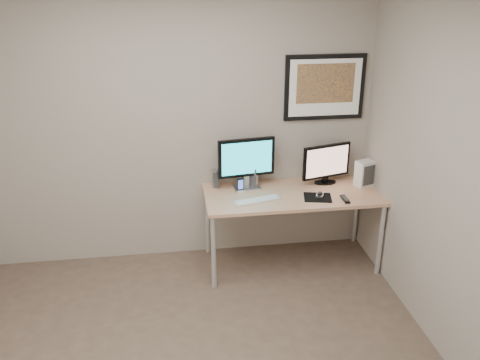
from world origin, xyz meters
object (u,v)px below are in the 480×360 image
Objects in this scene: monitor_tv at (326,163)px; speaker_right at (254,176)px; speaker_left at (216,179)px; monitor_large at (246,161)px; fan_unit at (365,173)px; phone_dock at (241,185)px; keyboard at (257,200)px; framed_art at (325,87)px; desk at (292,199)px.

monitor_tv is 0.69m from speaker_right.
monitor_tv is 1.05m from speaker_left.
monitor_large is at bearing -16.56° from speaker_left.
monitor_large is 2.18× the size of fan_unit.
monitor_tv is 1.98× the size of fan_unit.
speaker_left reaches higher than phone_dock.
keyboard is at bearing -71.56° from phone_dock.
framed_art is 4.11× the size of speaker_left.
desk is 2.13× the size of framed_art.
keyboard is at bearing -146.86° from framed_art.
desk is 3.32× the size of monitor_tv.
keyboard is at bearing -52.86° from speaker_left.
keyboard is at bearing -172.52° from monitor_tv.
desk is 0.49m from phone_dock.
monitor_large reaches higher than desk.
monitor_tv is (0.76, 0.01, -0.06)m from monitor_large.
framed_art reaches higher than desk.
framed_art is at bearing 33.95° from speaker_right.
fan_unit is (1.11, -0.09, -0.15)m from monitor_large.
phone_dock is 1.18m from fan_unit.
speaker_right is at bearing 70.47° from keyboard.
monitor_large is at bearing 155.67° from fan_unit.
speaker_left is (-1.05, 0.04, -0.12)m from monitor_tv.
fan_unit reaches higher than speaker_right.
phone_dock is at bearing 169.86° from monitor_tv.
speaker_right is at bearing 153.17° from fan_unit.
framed_art reaches higher than phone_dock.
keyboard is at bearing -71.33° from speaker_right.
monitor_large reaches higher than monitor_tv.
speaker_left is 0.49m from keyboard.
desk is 0.49m from monitor_tv.
speaker_left is 0.75× the size of fan_unit.
framed_art is 3.08× the size of fan_unit.
keyboard is (0.33, -0.34, -0.08)m from speaker_left.
speaker_right is at bearing 18.18° from monitor_large.
monitor_tv is (0.01, -0.15, -0.69)m from framed_art.
desk is at bearing -169.44° from monitor_tv.
monitor_large is 4.10× the size of phone_dock.
phone_dock is at bearing 102.67° from keyboard.
speaker_left is at bearing 119.52° from keyboard.
desk is 0.73m from speaker_left.
fan_unit is at bearing -34.95° from framed_art.
speaker_right is 0.48× the size of keyboard.
speaker_right is (-0.67, -0.12, -0.79)m from framed_art.
framed_art reaches higher than fan_unit.
speaker_left is (-0.68, 0.22, 0.16)m from desk.
phone_dock is (-0.06, -0.07, -0.20)m from monitor_large.
framed_art is 1.04m from speaker_right.
framed_art is 1.22m from keyboard.
desk is 1.07m from framed_art.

